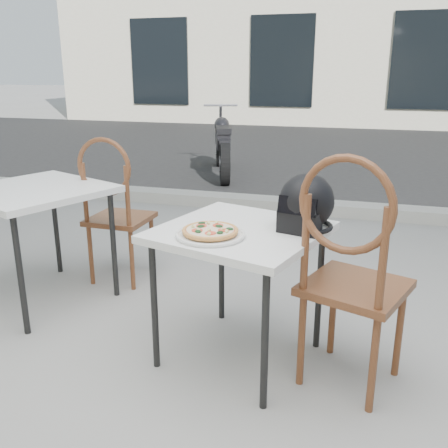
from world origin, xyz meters
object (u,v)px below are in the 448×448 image
(helmet, at_px, (306,205))
(cafe_table_side, at_px, (35,198))
(plate, at_px, (210,235))
(motorcycle, at_px, (222,145))
(cafe_chair_main, at_px, (351,264))
(cafe_chair_side, at_px, (114,203))
(cafe_table_main, at_px, (240,241))
(pizza, at_px, (210,230))

(helmet, bearing_deg, cafe_table_side, -173.70)
(plate, xyz_separation_m, motorcycle, (-1.29, 4.57, -0.29))
(plate, xyz_separation_m, cafe_table_side, (-1.27, 0.46, -0.03))
(cafe_chair_main, distance_m, cafe_table_side, 1.94)
(cafe_chair_main, height_order, motorcycle, cafe_chair_main)
(cafe_chair_side, bearing_deg, cafe_table_main, 148.22)
(cafe_chair_side, bearing_deg, cafe_table_side, 49.64)
(helmet, bearing_deg, cafe_table_main, -150.85)
(cafe_chair_main, height_order, cafe_table_side, cafe_chair_main)
(plate, distance_m, cafe_chair_main, 0.63)
(helmet, height_order, cafe_table_side, helmet)
(cafe_table_main, relative_size, cafe_chair_side, 0.89)
(cafe_chair_main, distance_m, motorcycle, 4.93)
(cafe_chair_side, bearing_deg, helmet, 157.14)
(plate, xyz_separation_m, cafe_chair_side, (-0.94, 0.83, -0.14))
(helmet, distance_m, cafe_table_side, 1.68)
(pizza, bearing_deg, helmet, 31.13)
(cafe_table_main, xyz_separation_m, cafe_table_side, (-1.37, 0.30, 0.04))
(cafe_table_side, bearing_deg, cafe_chair_main, -12.78)
(helmet, relative_size, cafe_table_side, 0.32)
(pizza, xyz_separation_m, cafe_chair_main, (0.62, 0.03, -0.11))
(cafe_table_main, xyz_separation_m, cafe_chair_main, (0.52, -0.12, -0.01))
(cafe_chair_main, height_order, cafe_chair_side, cafe_chair_main)
(pizza, relative_size, cafe_chair_main, 0.27)
(cafe_table_side, bearing_deg, plate, -20.08)
(cafe_table_side, bearing_deg, helmet, -7.72)
(cafe_chair_main, relative_size, cafe_chair_side, 1.09)
(motorcycle, bearing_deg, pizza, -93.32)
(pizza, height_order, cafe_chair_side, cafe_chair_side)
(cafe_table_main, bearing_deg, cafe_table_side, 167.44)
(helmet, height_order, cafe_chair_main, cafe_chair_main)
(plate, bearing_deg, cafe_chair_main, 3.22)
(pizza, distance_m, motorcycle, 4.76)
(pizza, bearing_deg, cafe_table_main, 57.72)
(plate, xyz_separation_m, helmet, (0.39, 0.24, 0.11))
(pizza, height_order, motorcycle, motorcycle)
(motorcycle, bearing_deg, plate, -93.32)
(cafe_chair_main, bearing_deg, motorcycle, -47.02)
(cafe_table_main, relative_size, cafe_chair_main, 0.81)
(cafe_table_main, height_order, helmet, helmet)
(helmet, relative_size, motorcycle, 0.18)
(pizza, height_order, cafe_table_side, pizza)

